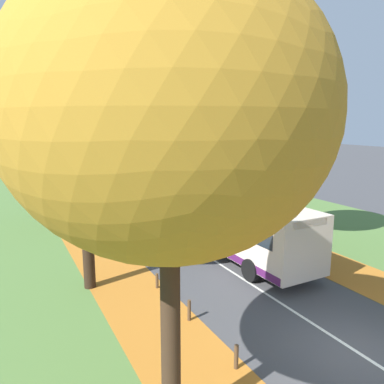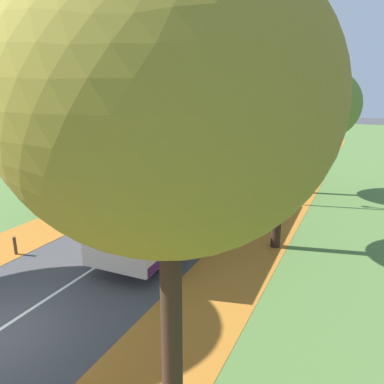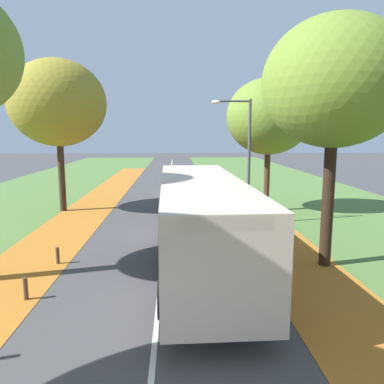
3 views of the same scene
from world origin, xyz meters
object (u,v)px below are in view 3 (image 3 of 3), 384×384
(tree_left_mid, at_px, (58,103))
(streetlamp_right, at_px, (242,148))
(bollard_fifth, at_px, (58,256))
(bollard_fourth, at_px, (26,289))
(car_red_lead, at_px, (189,198))
(car_white_following, at_px, (183,183))
(tree_right_mid, at_px, (269,117))
(bus, at_px, (201,219))
(tree_right_near, at_px, (335,83))

(tree_left_mid, xyz_separation_m, streetlamp_right, (9.64, -3.68, -2.31))
(bollard_fifth, distance_m, streetlamp_right, 9.59)
(bollard_fourth, relative_size, car_red_lead, 0.14)
(bollard_fifth, bearing_deg, car_white_following, 72.74)
(tree_right_mid, bearing_deg, tree_left_mid, 177.13)
(car_red_lead, distance_m, car_white_following, 6.69)
(tree_right_mid, relative_size, bollard_fourth, 12.02)
(bollard_fourth, distance_m, car_red_lead, 11.95)
(bus, bearing_deg, bollard_fourth, -156.81)
(tree_right_near, height_order, car_red_lead, tree_right_near)
(bollard_fifth, xyz_separation_m, car_red_lead, (4.78, 8.15, 0.52))
(bus, xyz_separation_m, car_white_following, (-0.25, 15.55, -0.89))
(tree_left_mid, distance_m, tree_right_mid, 11.68)
(tree_left_mid, relative_size, tree_right_near, 1.05)
(tree_right_near, xyz_separation_m, tree_right_mid, (0.15, 8.88, -0.66))
(bollard_fifth, relative_size, streetlamp_right, 0.10)
(bollard_fourth, height_order, car_white_following, car_white_following)
(bollard_fourth, xyz_separation_m, bus, (4.85, 2.08, 1.39))
(tree_right_mid, distance_m, car_white_following, 9.14)
(car_red_lead, bearing_deg, tree_right_near, -63.60)
(tree_right_mid, distance_m, streetlamp_right, 4.01)
(bus, relative_size, car_red_lead, 2.44)
(tree_right_mid, relative_size, bollard_fifth, 12.72)
(bus, bearing_deg, tree_right_mid, 64.27)
(car_red_lead, bearing_deg, car_white_following, 91.50)
(tree_right_near, distance_m, tree_right_mid, 8.91)
(car_red_lead, xyz_separation_m, car_white_following, (-0.18, 6.68, 0.00))
(tree_left_mid, relative_size, tree_right_mid, 1.14)
(bollard_fourth, bearing_deg, bollard_fifth, 90.15)
(bollard_fifth, bearing_deg, tree_left_mid, 105.03)
(bus, bearing_deg, streetlamp_right, 68.30)
(bus, bearing_deg, car_red_lead, 90.47)
(tree_left_mid, distance_m, bus, 12.85)
(bollard_fifth, relative_size, car_red_lead, 0.14)
(tree_right_near, xyz_separation_m, car_white_following, (-4.48, 15.35, -5.17))
(bollard_fourth, height_order, bus, bus)
(tree_left_mid, xyz_separation_m, bollard_fifth, (2.40, -8.96, -5.76))
(tree_left_mid, bearing_deg, bollard_fifth, -74.97)
(bollard_fourth, bearing_deg, tree_left_mid, 101.60)
(bus, bearing_deg, bollard_fifth, 171.62)
(bollard_fourth, distance_m, bollard_fifth, 2.79)
(streetlamp_right, bearing_deg, bus, -111.70)
(tree_right_mid, bearing_deg, bollard_fourth, -129.57)
(tree_right_near, relative_size, car_red_lead, 1.89)
(tree_right_near, bearing_deg, car_red_lead, 116.40)
(tree_right_mid, distance_m, bollard_fifth, 13.44)
(bollard_fourth, relative_size, streetlamp_right, 0.10)
(tree_right_mid, relative_size, car_red_lead, 1.74)
(tree_right_near, distance_m, bollard_fourth, 10.94)
(tree_left_mid, distance_m, tree_right_near, 14.88)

